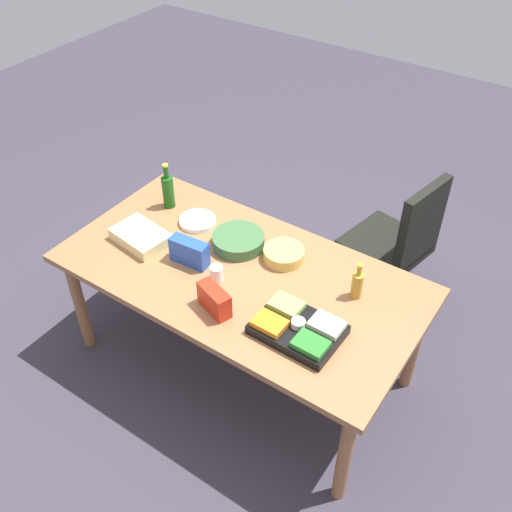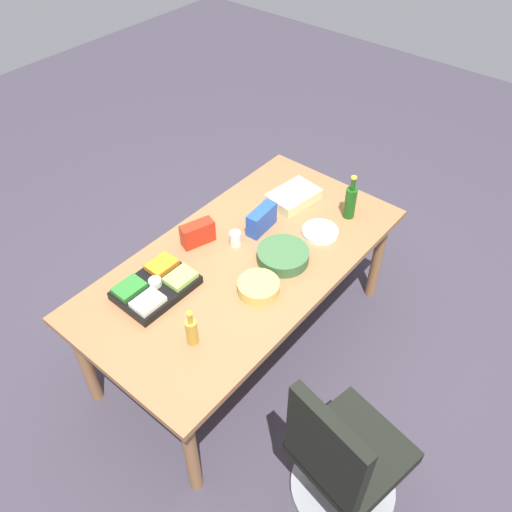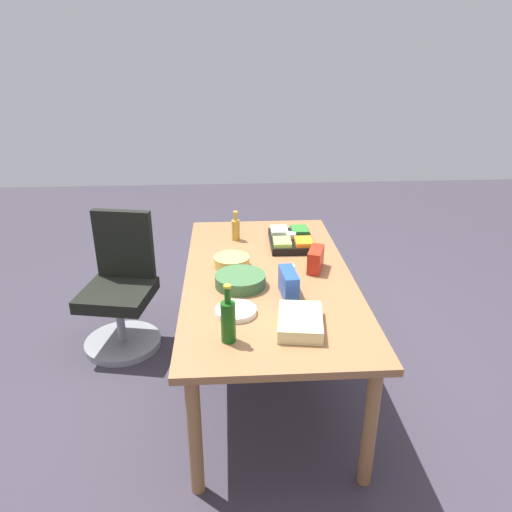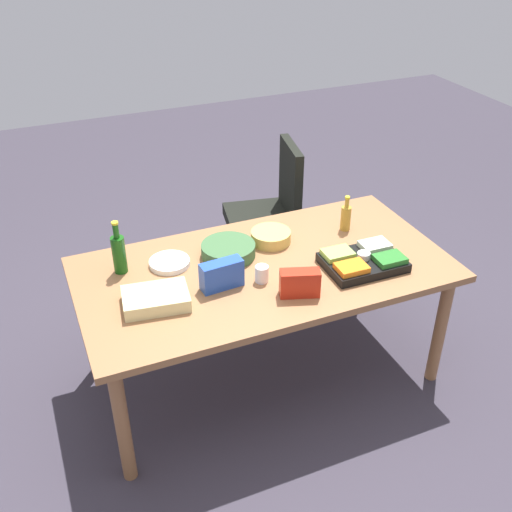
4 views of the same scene
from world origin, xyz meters
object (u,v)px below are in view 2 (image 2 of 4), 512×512
at_px(conference_table, 244,268).
at_px(chip_bag_blue, 262,219).
at_px(veggie_tray, 156,286).
at_px(wine_bottle, 350,202).
at_px(sheet_cake, 294,196).
at_px(dressing_bottle, 192,331).
at_px(office_chair, 342,464).
at_px(chip_bowl, 259,287).
at_px(paper_plate_stack, 320,232).
at_px(salad_bowl, 283,256).
at_px(chip_bag_red, 198,233).
at_px(paper_cup, 235,239).

height_order(conference_table, chip_bag_blue, chip_bag_blue).
bearing_deg(conference_table, chip_bag_blue, -161.71).
distance_m(veggie_tray, wine_bottle, 1.30).
relative_size(sheet_cake, dressing_bottle, 1.47).
height_order(conference_table, office_chair, office_chair).
relative_size(conference_table, veggie_tray, 4.72).
xyz_separation_m(chip_bowl, sheet_cake, (-0.77, -0.33, 0.00)).
relative_size(chip_bowl, paper_plate_stack, 1.04).
distance_m(sheet_cake, wine_bottle, 0.38).
bearing_deg(dressing_bottle, office_chair, 98.20).
xyz_separation_m(veggie_tray, salad_bowl, (-0.63, 0.38, -0.00)).
bearing_deg(chip_bag_blue, wine_bottle, 142.25).
bearing_deg(wine_bottle, salad_bowl, -7.38).
bearing_deg(conference_table, office_chair, 65.07).
relative_size(dressing_bottle, chip_bag_red, 1.09).
bearing_deg(wine_bottle, chip_bowl, -1.86).
bearing_deg(wine_bottle, dressing_bottle, -2.86).
height_order(dressing_bottle, chip_bag_red, dressing_bottle).
bearing_deg(office_chair, chip_bowl, -112.91).
relative_size(paper_cup, wine_bottle, 0.30).
relative_size(paper_cup, chip_bag_blue, 0.41).
distance_m(conference_table, dressing_bottle, 0.66).
height_order(salad_bowl, chip_bag_red, chip_bag_red).
relative_size(chip_bowl, dressing_bottle, 1.05).
bearing_deg(veggie_tray, wine_bottle, 159.29).
distance_m(salad_bowl, chip_bag_red, 0.52).
xyz_separation_m(paper_cup, paper_plate_stack, (-0.40, 0.33, -0.03)).
bearing_deg(salad_bowl, chip_bowl, 9.66).
xyz_separation_m(chip_bag_red, chip_bag_blue, (-0.34, 0.21, 0.01)).
distance_m(paper_cup, veggie_tray, 0.56).
height_order(paper_plate_stack, chip_bag_red, chip_bag_red).
distance_m(conference_table, salad_bowl, 0.25).
height_order(paper_cup, chip_bag_blue, chip_bag_blue).
relative_size(sheet_cake, paper_cup, 3.56).
height_order(paper_cup, wine_bottle, wine_bottle).
bearing_deg(paper_cup, wine_bottle, 150.15).
xyz_separation_m(conference_table, paper_plate_stack, (-0.47, 0.21, 0.09)).
height_order(paper_cup, paper_plate_stack, paper_cup).
bearing_deg(chip_bag_blue, sheet_cake, -177.23).
distance_m(paper_plate_stack, chip_bag_blue, 0.36).
relative_size(office_chair, chip_bag_blue, 4.52).
distance_m(conference_table, chip_bag_red, 0.34).
height_order(veggie_tray, chip_bag_red, chip_bag_red).
bearing_deg(veggie_tray, chip_bowl, 129.24).
bearing_deg(chip_bag_red, veggie_tray, 13.16).
height_order(paper_plate_stack, chip_bag_blue, chip_bag_blue).
relative_size(sheet_cake, salad_bowl, 1.07).
bearing_deg(office_chair, salad_bowl, -125.85).
relative_size(chip_bag_red, chip_bag_blue, 0.91).
height_order(conference_table, salad_bowl, salad_bowl).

